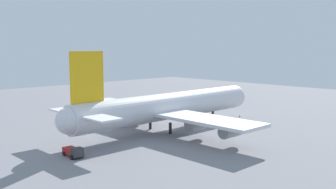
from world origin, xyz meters
name	(u,v)px	position (x,y,z in m)	size (l,w,h in m)	color
ground_plane	(168,130)	(0.00, 0.00, 0.00)	(244.33, 244.33, 0.00)	gray
cargo_airplane	(168,107)	(-0.12, 0.00, 5.85)	(61.08, 55.82, 19.83)	silver
maintenance_van	(173,110)	(17.16, 15.60, 1.16)	(5.47, 4.15, 2.45)	#333338
cargo_loader	(74,152)	(-29.56, -4.89, 1.04)	(2.78, 5.35, 2.05)	#333338
fuel_truck	(121,110)	(5.27, 26.69, 1.22)	(4.95, 3.40, 2.35)	#333338
safety_cone_nose	(240,116)	(27.49, -2.23, 0.36)	(0.51, 0.51, 0.72)	orange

